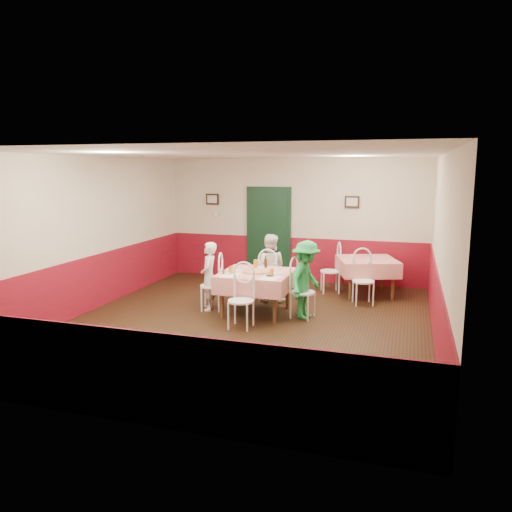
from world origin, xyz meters
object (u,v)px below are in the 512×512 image
(chair_right, at_px, (303,292))
(wallet, at_px, (270,276))
(second_table, at_px, (367,277))
(diner_right, at_px, (306,280))
(chair_second_a, at_px, (330,271))
(chair_near, at_px, (241,301))
(chair_left, at_px, (212,286))
(diner_far, at_px, (269,268))
(pizza, at_px, (256,272))
(glass_b, at_px, (272,273))
(glass_a, at_px, (231,270))
(main_table, at_px, (256,293))
(diner_left, at_px, (209,276))
(chair_far, at_px, (269,279))
(chair_second_b, at_px, (363,281))
(glass_c, at_px, (256,264))
(beer_bottle, at_px, (266,263))

(chair_right, bearing_deg, wallet, 127.31)
(second_table, xyz_separation_m, diner_right, (-0.87, -1.94, 0.31))
(second_table, distance_m, chair_second_a, 0.75)
(chair_right, distance_m, chair_near, 1.20)
(chair_left, height_order, diner_far, diner_far)
(chair_second_a, xyz_separation_m, pizza, (-1.01, -1.98, 0.32))
(second_table, height_order, wallet, wallet)
(chair_second_a, height_order, glass_b, chair_second_a)
(diner_far, bearing_deg, chair_near, 85.28)
(chair_second_a, relative_size, glass_a, 7.03)
(main_table, xyz_separation_m, glass_b, (0.36, -0.25, 0.45))
(main_table, height_order, diner_left, diner_left)
(chair_second_a, height_order, diner_left, diner_left)
(chair_far, relative_size, chair_second_b, 1.00)
(chair_far, bearing_deg, glass_a, 62.75)
(diner_left, bearing_deg, glass_a, 48.70)
(main_table, distance_m, chair_left, 0.85)
(chair_left, relative_size, chair_right, 1.00)
(second_table, distance_m, wallet, 2.67)
(chair_second_b, bearing_deg, glass_a, -164.00)
(chair_far, bearing_deg, pizza, 82.43)
(main_table, bearing_deg, glass_c, 108.13)
(beer_bottle, bearing_deg, chair_far, 99.16)
(chair_right, height_order, chair_second_a, same)
(main_table, bearing_deg, chair_second_b, 34.03)
(diner_far, xyz_separation_m, diner_right, (0.91, -0.89, 0.02))
(chair_near, xyz_separation_m, diner_right, (0.89, 0.86, 0.23))
(chair_left, relative_size, glass_c, 5.99)
(chair_second_b, bearing_deg, diner_right, -144.44)
(chair_second_b, distance_m, pizza, 2.18)
(chair_far, bearing_deg, diner_left, 35.09)
(chair_second_b, relative_size, diner_far, 0.68)
(glass_a, bearing_deg, diner_left, 153.85)
(chair_left, height_order, diner_left, diner_left)
(chair_second_b, distance_m, glass_c, 2.10)
(chair_second_b, relative_size, wallet, 8.18)
(glass_a, bearing_deg, chair_near, -56.64)
(diner_left, bearing_deg, main_table, 75.33)
(pizza, xyz_separation_m, diner_left, (-0.91, 0.03, -0.15))
(glass_b, bearing_deg, chair_near, -120.19)
(diner_far, bearing_deg, chair_second_b, -175.69)
(glass_b, xyz_separation_m, diner_left, (-1.26, 0.24, -0.20))
(pizza, bearing_deg, chair_far, 91.18)
(chair_second_b, xyz_separation_m, glass_b, (-1.42, -1.44, 0.37))
(glass_c, bearing_deg, chair_near, -83.87)
(diner_left, bearing_deg, wallet, 62.89)
(chair_near, bearing_deg, chair_far, 90.74)
(glass_c, xyz_separation_m, diner_far, (0.12, 0.52, -0.17))
(chair_far, relative_size, glass_b, 7.12)
(beer_bottle, height_order, diner_far, diner_far)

